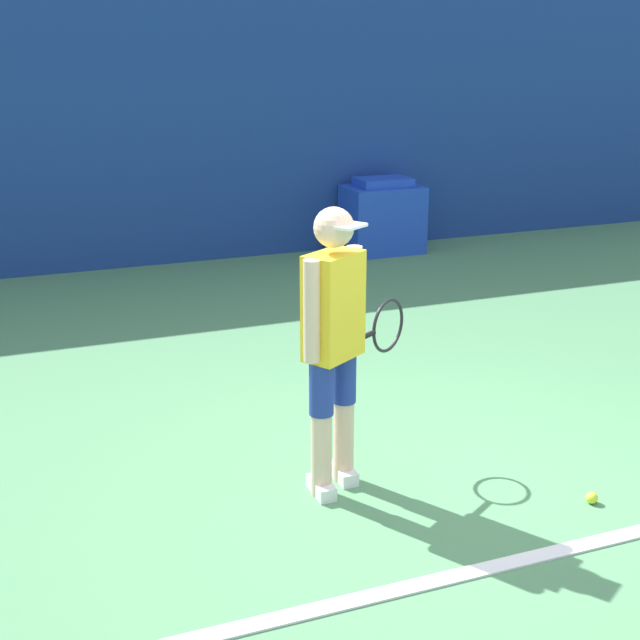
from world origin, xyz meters
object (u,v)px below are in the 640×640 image
tennis_player (335,337)px  covered_chair (382,217)px  water_bottle (328,244)px  tennis_ball (592,498)px

tennis_player → covered_chair: size_ratio=1.82×
covered_chair → water_bottle: size_ratio=3.91×
covered_chair → water_bottle: bearing=162.8°
tennis_player → water_bottle: tennis_player is taller
covered_chair → water_bottle: (-0.62, 0.19, -0.32)m
tennis_ball → covered_chair: (1.52, 5.98, 0.39)m
tennis_ball → covered_chair: 6.19m
water_bottle → tennis_ball: bearing=-98.3°
covered_chair → tennis_player: bearing=-118.0°
water_bottle → tennis_player: bearing=-111.7°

